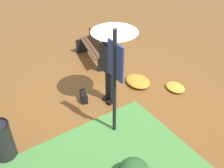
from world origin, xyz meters
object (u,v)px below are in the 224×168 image
person_with_umbrella (112,44)px  info_sign_post (115,73)px  park_bench (93,48)px  handbag (84,96)px  trash_bin (2,141)px

person_with_umbrella → info_sign_post: size_ratio=0.89×
person_with_umbrella → park_bench: (-1.93, 0.64, -1.15)m
person_with_umbrella → handbag: size_ratio=5.53×
handbag → park_bench: size_ratio=0.26×
park_bench → info_sign_post: bearing=-22.5°
person_with_umbrella → park_bench: person_with_umbrella is taller
info_sign_post → trash_bin: (-0.60, -2.07, -1.03)m
info_sign_post → park_bench: info_sign_post is taller
handbag → trash_bin: trash_bin is taller
handbag → park_bench: park_bench is taller
handbag → park_bench: (-1.51, 1.18, 0.28)m
handbag → park_bench: 1.94m
info_sign_post → park_bench: (-2.74, 1.13, -1.04)m
person_with_umbrella → trash_bin: (0.22, -2.56, -1.13)m
person_with_umbrella → park_bench: bearing=161.6°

